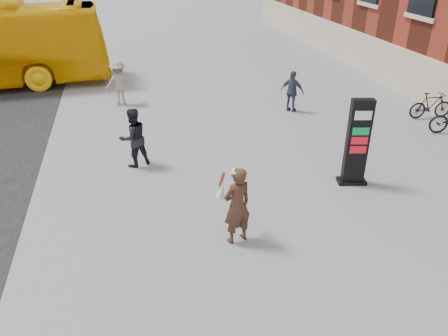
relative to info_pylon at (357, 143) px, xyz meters
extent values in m
plane|color=#9E9EA3|center=(-3.44, -1.32, -1.19)|extent=(100.00, 100.00, 0.00)
cube|color=beige|center=(6.00, 4.68, -0.29)|extent=(0.18, 44.00, 1.80)
cube|color=black|center=(0.00, 0.00, 0.00)|extent=(0.61, 0.35, 2.39)
cube|color=black|center=(0.00, 0.00, -1.15)|extent=(0.83, 0.54, 0.10)
cube|color=white|center=(0.00, 0.00, 0.81)|extent=(0.48, 0.35, 0.24)
cube|color=#077530|center=(0.00, 0.00, 0.38)|extent=(0.48, 0.35, 0.21)
cube|color=#B2101D|center=(0.00, 0.00, 0.13)|extent=(0.48, 0.35, 0.21)
cube|color=#B2101D|center=(0.00, 0.00, -0.13)|extent=(0.48, 0.35, 0.21)
imported|color=#402519|center=(-3.72, -1.79, -0.29)|extent=(0.76, 0.62, 1.81)
cylinder|color=white|center=(-3.72, -1.79, 0.53)|extent=(0.25, 0.25, 0.06)
cone|color=white|center=(-3.60, -1.47, 0.03)|extent=(0.26, 0.31, 0.44)
cylinder|color=#903A1C|center=(-3.60, -1.47, 0.30)|extent=(0.13, 0.18, 0.37)
cone|color=white|center=(-4.01, -1.61, 0.03)|extent=(0.30, 0.26, 0.44)
cylinder|color=#903A1C|center=(-4.01, -1.61, 0.30)|extent=(0.17, 0.13, 0.37)
imported|color=black|center=(-5.70, 2.42, -0.32)|extent=(1.05, 0.95, 1.76)
imported|color=gray|center=(-5.99, 8.10, -0.32)|extent=(1.17, 0.73, 1.74)
imported|color=#2F404D|center=(0.42, 5.70, -0.41)|extent=(0.94, 0.91, 1.57)
imported|color=black|center=(5.16, 3.83, -0.70)|extent=(1.67, 0.61, 0.98)
camera|label=1|loc=(-5.78, -9.36, 4.72)|focal=35.00mm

